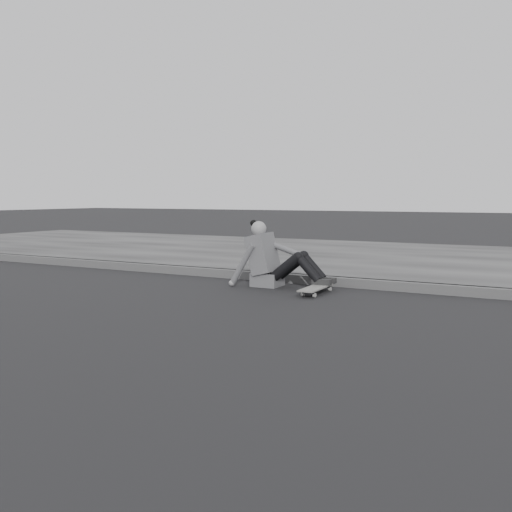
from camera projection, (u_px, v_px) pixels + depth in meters
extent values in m
plane|color=black|center=(301.00, 331.00, 5.03)|extent=(80.00, 80.00, 0.00)
cube|color=#474747|center=(381.00, 285.00, 7.30)|extent=(24.00, 0.16, 0.12)
cube|color=#3A3A3A|center=(427.00, 261.00, 9.96)|extent=(24.00, 6.00, 0.12)
cylinder|color=#9C9C97|center=(303.00, 294.00, 6.78)|extent=(0.03, 0.05, 0.05)
cylinder|color=#9C9C97|center=(314.00, 295.00, 6.71)|extent=(0.03, 0.05, 0.05)
cylinder|color=#9C9C97|center=(319.00, 288.00, 7.24)|extent=(0.03, 0.05, 0.05)
cylinder|color=#9C9C97|center=(330.00, 289.00, 7.17)|extent=(0.03, 0.05, 0.05)
cube|color=#2F2F32|center=(309.00, 292.00, 6.75)|extent=(0.16, 0.04, 0.03)
cube|color=#2F2F32|center=(324.00, 286.00, 7.20)|extent=(0.16, 0.04, 0.03)
cube|color=slate|center=(317.00, 287.00, 6.97)|extent=(0.20, 0.78, 0.02)
cube|color=#525255|center=(267.00, 279.00, 7.56)|extent=(0.36, 0.34, 0.18)
cube|color=#525255|center=(263.00, 254.00, 7.56)|extent=(0.37, 0.40, 0.57)
cube|color=#525255|center=(254.00, 244.00, 7.61)|extent=(0.14, 0.30, 0.20)
cylinder|color=gray|center=(259.00, 235.00, 7.56)|extent=(0.09, 0.09, 0.08)
sphere|color=gray|center=(259.00, 229.00, 7.55)|extent=(0.20, 0.20, 0.20)
sphere|color=black|center=(254.00, 223.00, 7.60)|extent=(0.09, 0.09, 0.09)
cylinder|color=black|center=(286.00, 267.00, 7.32)|extent=(0.43, 0.13, 0.39)
cylinder|color=black|center=(292.00, 265.00, 7.47)|extent=(0.43, 0.13, 0.39)
cylinder|color=black|center=(308.00, 269.00, 7.18)|extent=(0.35, 0.11, 0.36)
cylinder|color=black|center=(313.00, 267.00, 7.34)|extent=(0.35, 0.11, 0.36)
sphere|color=black|center=(298.00, 257.00, 7.23)|extent=(0.13, 0.13, 0.13)
sphere|color=black|center=(304.00, 256.00, 7.38)|extent=(0.13, 0.13, 0.13)
cube|color=#252525|center=(322.00, 282.00, 7.11)|extent=(0.24, 0.08, 0.07)
cube|color=#252525|center=(327.00, 280.00, 7.27)|extent=(0.24, 0.08, 0.07)
cylinder|color=#525255|center=(242.00, 265.00, 7.48)|extent=(0.38, 0.08, 0.58)
sphere|color=gray|center=(232.00, 283.00, 7.57)|extent=(0.08, 0.08, 0.08)
cylinder|color=#525255|center=(284.00, 249.00, 7.58)|extent=(0.48, 0.08, 0.21)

